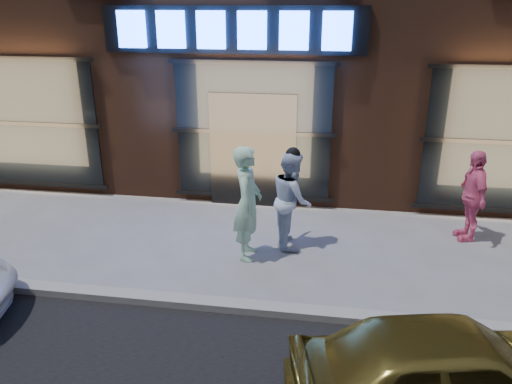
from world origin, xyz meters
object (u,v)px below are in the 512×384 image
man_cap (292,199)px  gold_sedan (452,373)px  passerby (472,196)px  man_bowtie (248,203)px

man_cap → gold_sedan: man_cap is taller
man_cap → passerby: man_cap is taller
man_cap → gold_sedan: (1.99, -3.78, -0.29)m
man_cap → passerby: (3.20, 0.73, -0.02)m
man_cap → man_bowtie: bearing=115.5°
man_bowtie → man_cap: 0.90m
man_bowtie → man_cap: bearing=-53.1°
man_cap → gold_sedan: size_ratio=0.51×
man_bowtie → passerby: bearing=-74.4°
man_bowtie → gold_sedan: 4.19m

